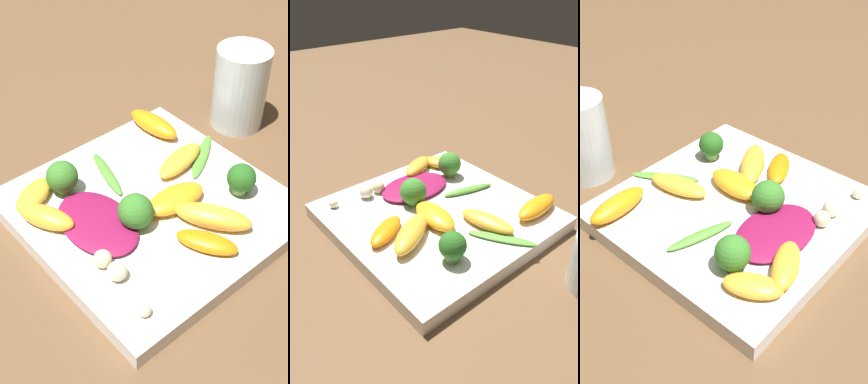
# 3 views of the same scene
# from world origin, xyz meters

# --- Properties ---
(ground_plane) EXTENTS (2.40, 2.40, 0.00)m
(ground_plane) POSITION_xyz_m (0.00, 0.00, 0.00)
(ground_plane) COLOR brown
(plate) EXTENTS (0.26, 0.26, 0.02)m
(plate) POSITION_xyz_m (0.00, 0.00, 0.01)
(plate) COLOR white
(plate) RESTS_ON ground_plane
(radicchio_leaf_0) EXTENTS (0.07, 0.11, 0.01)m
(radicchio_leaf_0) POSITION_xyz_m (-0.06, 0.01, 0.02)
(radicchio_leaf_0) COLOR maroon
(radicchio_leaf_0) RESTS_ON plate
(orange_segment_0) EXTENTS (0.07, 0.04, 0.02)m
(orange_segment_0) POSITION_xyz_m (0.02, -0.02, 0.03)
(orange_segment_0) COLOR orange
(orange_segment_0) RESTS_ON plate
(orange_segment_1) EXTENTS (0.05, 0.07, 0.02)m
(orange_segment_1) POSITION_xyz_m (-0.10, 0.05, 0.03)
(orange_segment_1) COLOR #FCAD33
(orange_segment_1) RESTS_ON plate
(orange_segment_2) EXTENTS (0.06, 0.05, 0.02)m
(orange_segment_2) POSITION_xyz_m (-0.09, 0.08, 0.03)
(orange_segment_2) COLOR #FCAD33
(orange_segment_2) RESTS_ON plate
(orange_segment_3) EXTENTS (0.03, 0.08, 0.02)m
(orange_segment_3) POSITION_xyz_m (0.09, 0.09, 0.03)
(orange_segment_3) COLOR orange
(orange_segment_3) RESTS_ON plate
(orange_segment_4) EXTENTS (0.08, 0.04, 0.02)m
(orange_segment_4) POSITION_xyz_m (0.07, 0.02, 0.03)
(orange_segment_4) COLOR #FCAD33
(orange_segment_4) RESTS_ON plate
(orange_segment_5) EXTENTS (0.07, 0.08, 0.02)m
(orange_segment_5) POSITION_xyz_m (0.03, -0.06, 0.03)
(orange_segment_5) COLOR #FCAD33
(orange_segment_5) RESTS_ON plate
(orange_segment_6) EXTENTS (0.05, 0.07, 0.01)m
(orange_segment_6) POSITION_xyz_m (0.00, -0.08, 0.03)
(orange_segment_6) COLOR orange
(orange_segment_6) RESTS_ON plate
(broccoli_floret_0) EXTENTS (0.03, 0.03, 0.04)m
(broccoli_floret_0) POSITION_xyz_m (0.08, -0.05, 0.04)
(broccoli_floret_0) COLOR #7A9E51
(broccoli_floret_0) RESTS_ON plate
(broccoli_floret_1) EXTENTS (0.03, 0.03, 0.04)m
(broccoli_floret_1) POSITION_xyz_m (-0.06, 0.07, 0.04)
(broccoli_floret_1) COLOR #7A9E51
(broccoli_floret_1) RESTS_ON plate
(broccoli_floret_2) EXTENTS (0.04, 0.04, 0.04)m
(broccoli_floret_2) POSITION_xyz_m (-0.03, -0.01, 0.04)
(broccoli_floret_2) COLOR #84AD5B
(broccoli_floret_2) RESTS_ON plate
(arugula_sprig_0) EXTENTS (0.08, 0.06, 0.00)m
(arugula_sprig_0) POSITION_xyz_m (0.10, 0.02, 0.02)
(arugula_sprig_0) COLOR #518E33
(arugula_sprig_0) RESTS_ON plate
(arugula_sprig_1) EXTENTS (0.03, 0.08, 0.01)m
(arugula_sprig_1) POSITION_xyz_m (-0.01, 0.06, 0.02)
(arugula_sprig_1) COLOR #518E33
(arugula_sprig_1) RESTS_ON plate
(macadamia_nut_0) EXTENTS (0.02, 0.02, 0.02)m
(macadamia_nut_0) POSITION_xyz_m (-0.09, -0.03, 0.03)
(macadamia_nut_0) COLOR beige
(macadamia_nut_0) RESTS_ON plate
(macadamia_nut_1) EXTENTS (0.01, 0.01, 0.01)m
(macadamia_nut_1) POSITION_xyz_m (-0.10, -0.10, 0.03)
(macadamia_nut_1) COLOR beige
(macadamia_nut_1) RESTS_ON plate
(macadamia_nut_2) EXTENTS (0.02, 0.02, 0.02)m
(macadamia_nut_2) POSITION_xyz_m (-0.09, -0.05, 0.03)
(macadamia_nut_2) COLOR beige
(macadamia_nut_2) RESTS_ON plate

